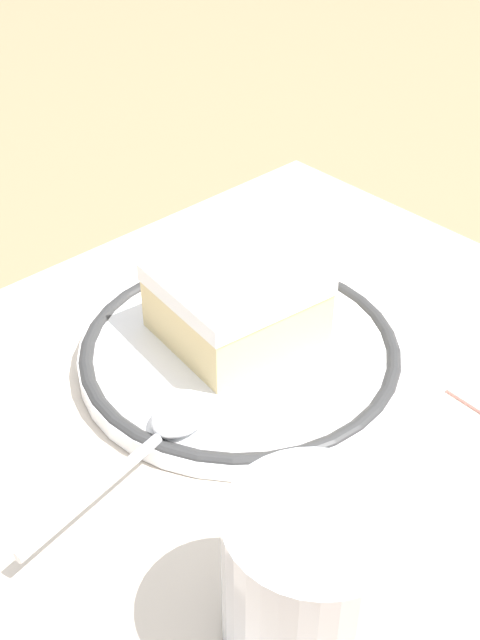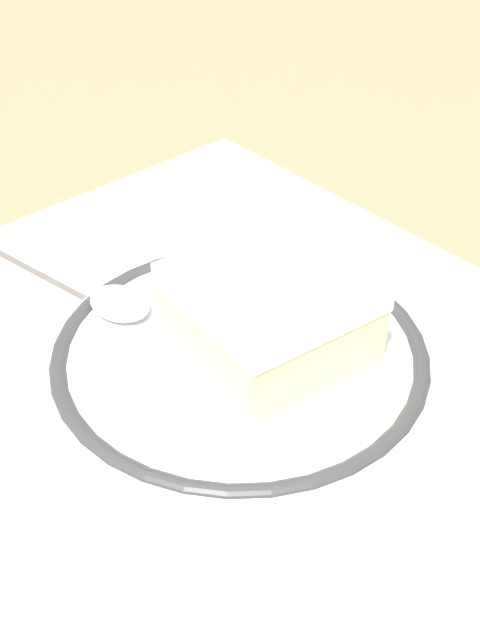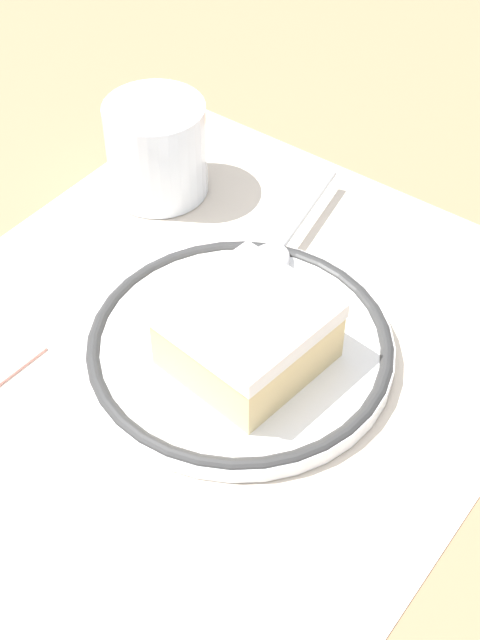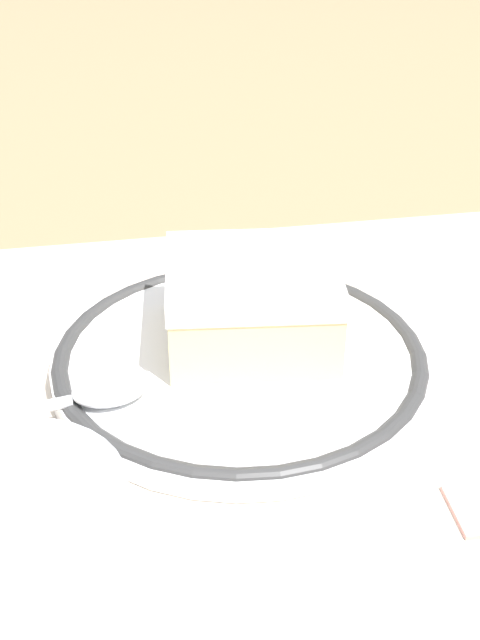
{
  "view_description": "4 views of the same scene",
  "coord_description": "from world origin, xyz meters",
  "px_view_note": "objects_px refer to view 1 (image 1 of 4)",
  "views": [
    {
      "loc": [
        0.27,
        0.26,
        0.32
      ],
      "look_at": [
        0.01,
        -0.02,
        0.03
      ],
      "focal_mm": 46.14,
      "sensor_mm": 36.0,
      "label": 1
    },
    {
      "loc": [
        -0.23,
        0.19,
        0.29
      ],
      "look_at": [
        0.01,
        -0.02,
        0.03
      ],
      "focal_mm": 46.77,
      "sensor_mm": 36.0,
      "label": 2
    },
    {
      "loc": [
        -0.3,
        -0.25,
        0.42
      ],
      "look_at": [
        0.01,
        -0.02,
        0.03
      ],
      "focal_mm": 50.79,
      "sensor_mm": 36.0,
      "label": 3
    },
    {
      "loc": [
        0.07,
        0.33,
        0.25
      ],
      "look_at": [
        0.01,
        -0.02,
        0.03
      ],
      "focal_mm": 46.48,
      "sensor_mm": 36.0,
      "label": 4
    }
  ],
  "objects_px": {
    "plate": "(240,352)",
    "spoon": "(162,432)",
    "cup": "(311,582)",
    "cake_slice": "(235,303)"
  },
  "relations": [
    {
      "from": "cake_slice",
      "to": "spoon",
      "type": "relative_size",
      "value": 0.72
    },
    {
      "from": "spoon",
      "to": "plate",
      "type": "bearing_deg",
      "value": -160.7
    },
    {
      "from": "plate",
      "to": "spoon",
      "type": "distance_m",
      "value": 0.09
    },
    {
      "from": "cake_slice",
      "to": "spoon",
      "type": "xyz_separation_m",
      "value": [
        0.09,
        0.04,
        -0.02
      ]
    },
    {
      "from": "plate",
      "to": "cup",
      "type": "xyz_separation_m",
      "value": [
        0.1,
        0.15,
        0.02
      ]
    },
    {
      "from": "spoon",
      "to": "cup",
      "type": "relative_size",
      "value": 1.77
    },
    {
      "from": "plate",
      "to": "spoon",
      "type": "bearing_deg",
      "value": 19.3
    },
    {
      "from": "cake_slice",
      "to": "cup",
      "type": "height_order",
      "value": "cup"
    },
    {
      "from": "plate",
      "to": "spoon",
      "type": "relative_size",
      "value": 1.47
    },
    {
      "from": "plate",
      "to": "cake_slice",
      "type": "xyz_separation_m",
      "value": [
        -0.01,
        -0.01,
        0.03
      ]
    }
  ]
}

